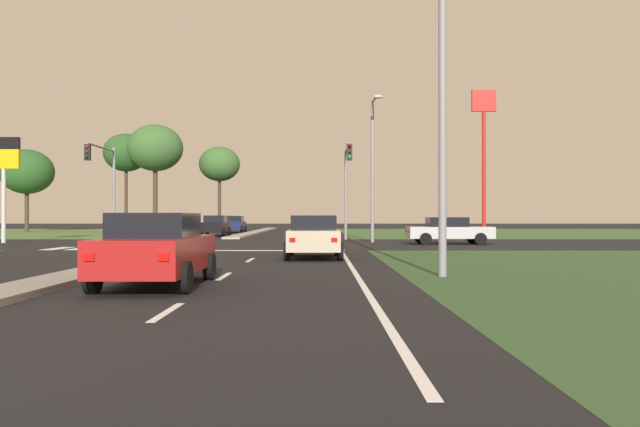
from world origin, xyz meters
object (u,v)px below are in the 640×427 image
(street_lamp_near, at_px, (438,42))
(car_navy_fourth, at_px, (234,224))
(car_black_second, at_px, (215,226))
(car_silver_fifth, at_px, (449,230))
(car_beige_near, at_px, (314,236))
(street_lamp_second, at_px, (373,161))
(treeline_near, at_px, (27,172))
(fastfood_pole_sign, at_px, (484,129))
(traffic_signal_far_right, at_px, (347,174))
(treeline_second, at_px, (126,153))
(treeline_third, at_px, (155,148))
(fuel_price_totem, at_px, (4,166))
(treeline_fourth, at_px, (219,164))
(traffic_signal_far_left, at_px, (105,174))
(car_red_third, at_px, (157,249))

(street_lamp_near, bearing_deg, car_navy_fourth, 104.01)
(car_black_second, relative_size, car_silver_fifth, 0.97)
(car_beige_near, distance_m, car_navy_fourth, 37.81)
(street_lamp_second, bearing_deg, street_lamp_near, -90.37)
(street_lamp_near, distance_m, street_lamp_second, 21.30)
(car_black_second, xyz_separation_m, treeline_near, (-20.79, 13.46, 5.09))
(street_lamp_second, bearing_deg, fastfood_pole_sign, 49.25)
(traffic_signal_far_right, height_order, treeline_second, treeline_second)
(treeline_near, bearing_deg, car_black_second, -32.92)
(car_beige_near, xyz_separation_m, treeline_near, (-28.66, 39.58, 5.11))
(car_navy_fourth, height_order, treeline_third, treeline_third)
(fuel_price_totem, relative_size, treeline_second, 0.61)
(traffic_signal_far_right, bearing_deg, treeline_second, 131.08)
(car_silver_fifth, bearing_deg, treeline_fourth, -150.02)
(car_silver_fifth, xyz_separation_m, traffic_signal_far_left, (-20.55, 5.19, 3.40))
(car_black_second, xyz_separation_m, traffic_signal_far_right, (9.78, -9.54, 3.35))
(street_lamp_second, height_order, fastfood_pole_sign, fastfood_pole_sign)
(car_black_second, xyz_separation_m, treeline_fourth, (-2.10, 15.35, 5.99))
(fuel_price_totem, distance_m, treeline_fourth, 29.46)
(treeline_second, height_order, treeline_fourth, treeline_second)
(car_black_second, height_order, treeline_fourth, treeline_fourth)
(street_lamp_second, xyz_separation_m, fuel_price_totem, (-21.15, -0.71, -0.30))
(car_navy_fourth, distance_m, treeline_third, 11.12)
(car_silver_fifth, height_order, treeline_second, treeline_second)
(car_silver_fifth, bearing_deg, fastfood_pole_sign, 157.99)
(treeline_near, bearing_deg, treeline_fourth, 5.79)
(fuel_price_totem, bearing_deg, traffic_signal_far_left, 38.34)
(car_beige_near, height_order, street_lamp_second, street_lamp_second)
(traffic_signal_far_right, bearing_deg, treeline_near, 143.04)
(car_beige_near, xyz_separation_m, car_silver_fifth, (7.26, 11.59, -0.04))
(car_black_second, height_order, fuel_price_totem, fuel_price_totem)
(car_black_second, distance_m, car_red_third, 35.80)
(street_lamp_second, bearing_deg, treeline_third, 127.22)
(fastfood_pole_sign, height_order, treeline_second, fastfood_pole_sign)
(car_navy_fourth, bearing_deg, street_lamp_near, 104.01)
(treeline_fourth, bearing_deg, car_navy_fourth, -65.14)
(traffic_signal_far_right, height_order, fuel_price_totem, fuel_price_totem)
(car_red_third, distance_m, traffic_signal_far_left, 28.21)
(car_red_third, height_order, treeline_near, treeline_near)
(fastfood_pole_sign, distance_m, treeline_second, 35.73)
(fastfood_pole_sign, distance_m, treeline_third, 31.96)
(car_red_third, distance_m, street_lamp_near, 8.47)
(treeline_second, bearing_deg, car_red_third, -72.38)
(car_black_second, height_order, treeline_second, treeline_second)
(treeline_fourth, bearing_deg, street_lamp_near, -74.93)
(car_silver_fifth, relative_size, treeline_near, 0.57)
(car_navy_fourth, height_order, street_lamp_near, street_lamp_near)
(treeline_near, bearing_deg, car_red_third, -62.64)
(car_black_second, bearing_deg, street_lamp_second, 132.46)
(car_red_third, xyz_separation_m, traffic_signal_far_right, (5.23, 25.97, 3.35))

